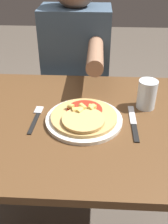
# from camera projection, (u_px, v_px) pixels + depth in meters

# --- Properties ---
(dining_table) EXTENTS (1.13, 0.73, 0.77)m
(dining_table) POSITION_uv_depth(u_px,v_px,m) (75.00, 145.00, 1.04)
(dining_table) COLOR brown
(dining_table) RESTS_ON ground_plane
(plate) EXTENTS (0.28, 0.28, 0.01)m
(plate) POSITION_uv_depth(u_px,v_px,m) (84.00, 120.00, 0.95)
(plate) COLOR silver
(plate) RESTS_ON dining_table
(pizza) EXTENTS (0.24, 0.24, 0.04)m
(pizza) POSITION_uv_depth(u_px,v_px,m) (84.00, 116.00, 0.94)
(pizza) COLOR tan
(pizza) RESTS_ON plate
(fork) EXTENTS (0.03, 0.18, 0.00)m
(fork) POSITION_uv_depth(u_px,v_px,m) (36.00, 117.00, 0.97)
(fork) COLOR black
(fork) RESTS_ON dining_table
(knife) EXTENTS (0.02, 0.22, 0.00)m
(knife) POSITION_uv_depth(u_px,v_px,m) (134.00, 123.00, 0.94)
(knife) COLOR black
(knife) RESTS_ON dining_table
(drinking_glass) EXTENTS (0.07, 0.07, 0.11)m
(drinking_glass) POSITION_uv_depth(u_px,v_px,m) (147.00, 94.00, 1.01)
(drinking_glass) COLOR silver
(drinking_glass) RESTS_ON dining_table
(person_diner) EXTENTS (0.35, 0.52, 1.25)m
(person_diner) POSITION_uv_depth(u_px,v_px,m) (77.00, 68.00, 1.44)
(person_diner) COLOR #2D2D38
(person_diner) RESTS_ON ground_plane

